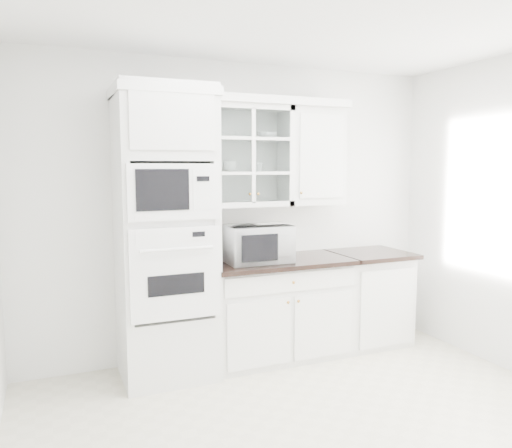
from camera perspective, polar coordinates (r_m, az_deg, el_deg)
name	(u,v)px	position (r m, az deg, el deg)	size (l,w,h in m)	color
ground	(333,440)	(3.54, 8.79, -23.19)	(4.00, 3.50, 0.01)	beige
room_shell	(304,163)	(3.45, 5.56, 6.91)	(4.00, 3.50, 2.70)	white
oven_column	(166,235)	(4.16, -10.28, -1.23)	(0.76, 0.68, 2.40)	silver
base_cabinet_run	(277,308)	(4.66, 2.46, -9.53)	(1.32, 0.67, 0.92)	silver
extra_base_cabinet	(368,297)	(5.16, 12.67, -8.12)	(0.72, 0.67, 0.92)	silver
upper_cabinet_glass	(246,156)	(4.51, -1.11, 7.76)	(0.80, 0.33, 0.90)	silver
upper_cabinet_solid	(313,157)	(4.80, 6.48, 7.66)	(0.55, 0.33, 0.90)	silver
crown_molding	(236,100)	(4.48, -2.29, 13.99)	(2.14, 0.38, 0.07)	white
countertop_microwave	(257,243)	(4.40, 0.11, -2.21)	(0.56, 0.47, 0.33)	white
bowl_a	(223,135)	(4.45, -3.77, 10.15)	(0.21, 0.21, 0.05)	white
bowl_b	(267,135)	(4.60, 1.29, 10.08)	(0.18, 0.18, 0.06)	white
cup_a	(231,167)	(4.44, -2.92, 6.56)	(0.12, 0.12, 0.09)	white
cup_b	(258,167)	(4.56, 0.20, 6.50)	(0.09, 0.09, 0.08)	white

